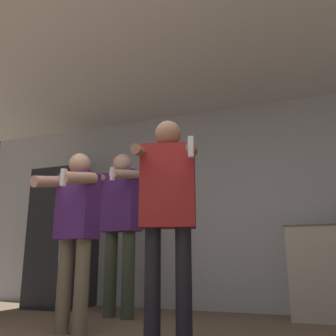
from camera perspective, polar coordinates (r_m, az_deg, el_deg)
wall_back at (r=4.87m, az=5.24°, el=-5.77°), size 7.00×0.06×2.55m
ceiling_slab at (r=3.90m, az=-1.72°, el=16.65°), size 7.00×3.54×0.05m
refrigerator at (r=5.31m, az=-15.61°, el=-10.10°), size 0.69×0.72×1.79m
person_woman_foreground at (r=2.73m, az=-0.01°, el=-5.60°), size 0.52×0.51×1.63m
person_man_side at (r=3.39m, az=-13.97°, el=-8.07°), size 0.47×0.52×1.54m
person_spectator_back at (r=4.24m, az=-7.31°, el=-7.50°), size 0.61×0.61×1.80m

